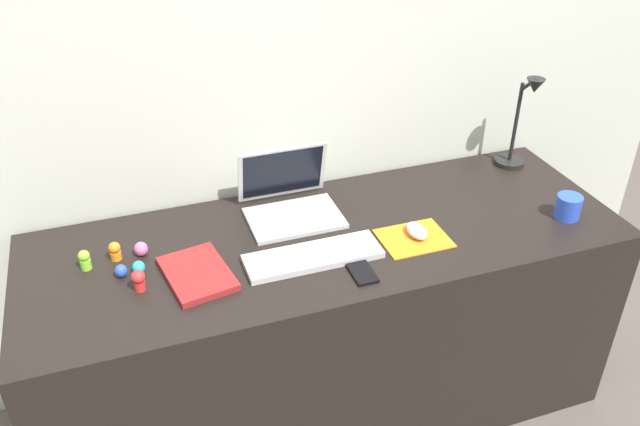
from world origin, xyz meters
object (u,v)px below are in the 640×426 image
Objects in this scene: notebook_pad at (197,274)px; coffee_mug at (568,207)px; toy_figurine_orange at (115,251)px; toy_figurine_red at (139,280)px; toy_figurine_pink at (141,249)px; toy_figurine_blue at (121,270)px; toy_figurine_lime at (85,260)px; cell_phone at (361,271)px; desk_lamp at (521,125)px; toy_figurine_cyan at (139,268)px; laptop at (289,197)px; keyboard at (313,256)px; mouse at (417,231)px.

notebook_pad is 2.95× the size of coffee_mug.
toy_figurine_red is at bearing -73.41° from toy_figurine_orange.
toy_figurine_pink is (0.02, 0.17, -0.01)m from toy_figurine_red.
toy_figurine_blue is 0.09m from toy_figurine_orange.
coffee_mug is 2.07× the size of toy_figurine_blue.
notebook_pad is 0.33m from toy_figurine_lime.
cell_phone is 0.80m from toy_figurine_lime.
toy_figurine_lime is at bearing 132.08° from toy_figurine_red.
toy_figurine_blue reaches higher than cell_phone.
cell_phone is 0.90m from desk_lamp.
toy_figurine_cyan is 0.16m from toy_figurine_lime.
desk_lamp is at bearing 1.28° from laptop.
desk_lamp is at bearing 84.77° from coffee_mug.
keyboard is at bearing -161.30° from desk_lamp.
toy_figurine_blue is at bearing -172.24° from desk_lamp.
mouse is at bearing -1.03° from toy_figurine_red.
desk_lamp is 1.54m from toy_figurine_lime.
toy_figurine_pink is 0.07m from toy_figurine_orange.
laptop reaches higher than notebook_pad.
toy_figurine_pink is (-0.59, 0.29, 0.02)m from cell_phone.
coffee_mug is (0.86, -0.05, 0.03)m from keyboard.
toy_figurine_orange is at bearing 12.77° from toy_figurine_lime.
toy_figurine_orange reaches higher than cell_phone.
cell_phone is 0.64m from toy_figurine_cyan.
toy_figurine_cyan is (-1.35, 0.15, -0.02)m from coffee_mug.
cell_phone is (0.11, -0.11, -0.01)m from keyboard.
toy_figurine_lime reaches higher than cell_phone.
toy_figurine_red is (-0.50, 0.02, 0.03)m from keyboard.
toy_figurine_cyan is 0.69× the size of toy_figurine_orange.
toy_figurine_cyan is at bearing 161.44° from cell_phone.
coffee_mug is (0.85, -0.33, -0.01)m from laptop.
toy_figurine_pink is at bearing -169.31° from laptop.
mouse is 0.92m from toy_figurine_orange.
desk_lamp is at bearing 2.76° from notebook_pad.
cell_phone is at bearing -152.46° from desk_lamp.
desk_lamp is 9.11× the size of toy_figurine_cyan.
toy_figurine_cyan is (0.05, -0.01, 0.00)m from toy_figurine_blue.
toy_figurine_red is 1.04× the size of toy_figurine_lime.
coffee_mug is 1.36m from toy_figurine_red.
toy_figurine_red is at bearing -153.26° from laptop.
toy_figurine_orange is (-0.56, -0.09, -0.02)m from laptop.
coffee_mug is at bearing -3.52° from keyboard.
desk_lamp is 9.31× the size of toy_figurine_blue.
desk_lamp reaches higher than keyboard.
coffee_mug is (-0.03, -0.35, -0.13)m from desk_lamp.
desk_lamp is at bearing 27.78° from cell_phone.
toy_figurine_lime is (-1.50, 0.23, -0.01)m from coffee_mug.
notebook_pad is 5.98× the size of toy_figurine_cyan.
coffee_mug reaches higher than toy_figurine_orange.
toy_figurine_pink is (-0.48, 0.19, 0.01)m from keyboard.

